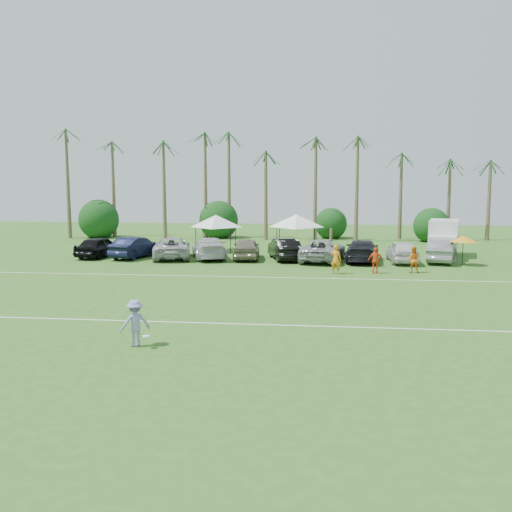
# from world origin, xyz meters

# --- Properties ---
(ground) EXTENTS (120.00, 120.00, 0.00)m
(ground) POSITION_xyz_m (0.00, 0.00, 0.00)
(ground) COLOR #2F5E1C
(ground) RESTS_ON ground
(field_lines) EXTENTS (80.00, 12.10, 0.01)m
(field_lines) POSITION_xyz_m (0.00, 8.00, 0.01)
(field_lines) COLOR white
(field_lines) RESTS_ON ground
(palm_tree_0) EXTENTS (2.40, 2.40, 8.90)m
(palm_tree_0) POSITION_xyz_m (-22.00, 38.00, 7.48)
(palm_tree_0) COLOR brown
(palm_tree_0) RESTS_ON ground
(palm_tree_1) EXTENTS (2.40, 2.40, 9.90)m
(palm_tree_1) POSITION_xyz_m (-17.00, 38.00, 8.35)
(palm_tree_1) COLOR brown
(palm_tree_1) RESTS_ON ground
(palm_tree_2) EXTENTS (2.40, 2.40, 10.90)m
(palm_tree_2) POSITION_xyz_m (-12.00, 38.00, 9.21)
(palm_tree_2) COLOR brown
(palm_tree_2) RESTS_ON ground
(palm_tree_3) EXTENTS (2.40, 2.40, 11.90)m
(palm_tree_3) POSITION_xyz_m (-8.00, 38.00, 10.06)
(palm_tree_3) COLOR brown
(palm_tree_3) RESTS_ON ground
(palm_tree_4) EXTENTS (2.40, 2.40, 8.90)m
(palm_tree_4) POSITION_xyz_m (-4.00, 38.00, 7.48)
(palm_tree_4) COLOR brown
(palm_tree_4) RESTS_ON ground
(palm_tree_5) EXTENTS (2.40, 2.40, 9.90)m
(palm_tree_5) POSITION_xyz_m (0.00, 38.00, 8.35)
(palm_tree_5) COLOR brown
(palm_tree_5) RESTS_ON ground
(palm_tree_6) EXTENTS (2.40, 2.40, 10.90)m
(palm_tree_6) POSITION_xyz_m (4.00, 38.00, 9.21)
(palm_tree_6) COLOR brown
(palm_tree_6) RESTS_ON ground
(palm_tree_7) EXTENTS (2.40, 2.40, 11.90)m
(palm_tree_7) POSITION_xyz_m (8.00, 38.00, 10.06)
(palm_tree_7) COLOR brown
(palm_tree_7) RESTS_ON ground
(palm_tree_8) EXTENTS (2.40, 2.40, 8.90)m
(palm_tree_8) POSITION_xyz_m (13.00, 38.00, 7.48)
(palm_tree_8) COLOR brown
(palm_tree_8) RESTS_ON ground
(palm_tree_9) EXTENTS (2.40, 2.40, 9.90)m
(palm_tree_9) POSITION_xyz_m (18.00, 38.00, 8.35)
(palm_tree_9) COLOR brown
(palm_tree_9) RESTS_ON ground
(palm_tree_10) EXTENTS (2.40, 2.40, 10.90)m
(palm_tree_10) POSITION_xyz_m (23.00, 38.00, 9.21)
(palm_tree_10) COLOR brown
(palm_tree_10) RESTS_ON ground
(bush_tree_0) EXTENTS (4.00, 4.00, 4.00)m
(bush_tree_0) POSITION_xyz_m (-19.00, 39.00, 1.80)
(bush_tree_0) COLOR brown
(bush_tree_0) RESTS_ON ground
(bush_tree_1) EXTENTS (4.00, 4.00, 4.00)m
(bush_tree_1) POSITION_xyz_m (-6.00, 39.00, 1.80)
(bush_tree_1) COLOR brown
(bush_tree_1) RESTS_ON ground
(bush_tree_2) EXTENTS (4.00, 4.00, 4.00)m
(bush_tree_2) POSITION_xyz_m (6.00, 39.00, 1.80)
(bush_tree_2) COLOR brown
(bush_tree_2) RESTS_ON ground
(bush_tree_3) EXTENTS (4.00, 4.00, 4.00)m
(bush_tree_3) POSITION_xyz_m (16.00, 39.00, 1.80)
(bush_tree_3) COLOR brown
(bush_tree_3) RESTS_ON ground
(sideline_player_a) EXTENTS (0.82, 0.67, 1.94)m
(sideline_player_a) POSITION_xyz_m (5.94, 15.91, 0.97)
(sideline_player_a) COLOR orange
(sideline_player_a) RESTS_ON ground
(sideline_player_b) EXTENTS (0.92, 0.76, 1.77)m
(sideline_player_b) POSITION_xyz_m (11.06, 16.98, 0.88)
(sideline_player_b) COLOR orange
(sideline_player_b) RESTS_ON ground
(sideline_player_c) EXTENTS (1.03, 0.45, 1.73)m
(sideline_player_c) POSITION_xyz_m (8.55, 16.39, 0.87)
(sideline_player_c) COLOR #F0531A
(sideline_player_c) RESTS_ON ground
(box_truck) EXTENTS (3.43, 6.03, 2.93)m
(box_truck) POSITION_xyz_m (14.73, 25.44, 1.57)
(box_truck) COLOR silver
(box_truck) RESTS_ON ground
(canopy_tent_left) EXTENTS (4.56, 4.56, 3.69)m
(canopy_tent_left) POSITION_xyz_m (-4.10, 27.05, 3.16)
(canopy_tent_left) COLOR black
(canopy_tent_left) RESTS_ON ground
(canopy_tent_right) EXTENTS (4.71, 4.71, 3.82)m
(canopy_tent_right) POSITION_xyz_m (2.85, 27.00, 3.27)
(canopy_tent_right) COLOR black
(canopy_tent_right) RESTS_ON ground
(market_umbrella) EXTENTS (1.94, 1.94, 2.16)m
(market_umbrella) POSITION_xyz_m (15.15, 20.73, 1.94)
(market_umbrella) COLOR black
(market_umbrella) RESTS_ON ground
(frisbee_player) EXTENTS (1.30, 1.16, 1.74)m
(frisbee_player) POSITION_xyz_m (-1.84, -1.65, 0.87)
(frisbee_player) COLOR #8687BE
(frisbee_player) RESTS_ON ground
(parked_car_0) EXTENTS (2.93, 5.24, 1.68)m
(parked_car_0) POSITION_xyz_m (-12.69, 22.17, 0.84)
(parked_car_0) COLOR black
(parked_car_0) RESTS_ON ground
(parked_car_1) EXTENTS (2.98, 5.39, 1.68)m
(parked_car_1) POSITION_xyz_m (-9.73, 22.13, 0.84)
(parked_car_1) COLOR black
(parked_car_1) RESTS_ON ground
(parked_car_2) EXTENTS (4.13, 6.55, 1.68)m
(parked_car_2) POSITION_xyz_m (-6.76, 22.15, 0.84)
(parked_car_2) COLOR #A8A9AB
(parked_car_2) RESTS_ON ground
(parked_car_3) EXTENTS (3.93, 6.24, 1.68)m
(parked_car_3) POSITION_xyz_m (-3.80, 22.32, 0.84)
(parked_car_3) COLOR #BBBBBB
(parked_car_3) RESTS_ON ground
(parked_car_4) EXTENTS (2.40, 5.10, 1.68)m
(parked_car_4) POSITION_xyz_m (-0.83, 22.33, 0.84)
(parked_car_4) COLOR #79705A
(parked_car_4) RESTS_ON ground
(parked_car_5) EXTENTS (3.08, 5.40, 1.68)m
(parked_car_5) POSITION_xyz_m (2.14, 22.35, 0.84)
(parked_car_5) COLOR black
(parked_car_5) RESTS_ON ground
(parked_car_6) EXTENTS (3.82, 6.46, 1.68)m
(parked_car_6) POSITION_xyz_m (5.10, 21.82, 0.84)
(parked_car_6) COLOR #95989A
(parked_car_6) RESTS_ON ground
(parked_car_7) EXTENTS (2.99, 6.03, 1.68)m
(parked_car_7) POSITION_xyz_m (8.07, 21.96, 0.84)
(parked_car_7) COLOR black
(parked_car_7) RESTS_ON ground
(parked_car_8) EXTENTS (2.08, 4.98, 1.68)m
(parked_car_8) POSITION_xyz_m (11.03, 21.80, 0.84)
(parked_car_8) COLOR silver
(parked_car_8) RESTS_ON ground
(parked_car_9) EXTENTS (3.08, 5.40, 1.68)m
(parked_car_9) POSITION_xyz_m (14.00, 22.37, 0.84)
(parked_car_9) COLOR gray
(parked_car_9) RESTS_ON ground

